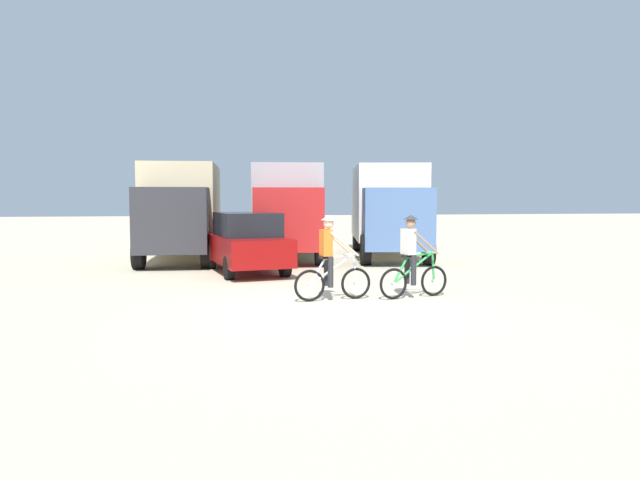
% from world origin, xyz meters
% --- Properties ---
extents(ground_plane, '(120.00, 120.00, 0.00)m').
position_xyz_m(ground_plane, '(0.00, 0.00, 0.00)').
color(ground_plane, beige).
extents(box_truck_tan_camper, '(2.72, 6.86, 3.35)m').
position_xyz_m(box_truck_tan_camper, '(-3.52, 10.05, 1.87)').
color(box_truck_tan_camper, '#CCB78E').
rests_on(box_truck_tan_camper, ground).
extents(box_truck_grey_hauler, '(3.01, 6.95, 3.35)m').
position_xyz_m(box_truck_grey_hauler, '(0.20, 10.15, 1.87)').
color(box_truck_grey_hauler, '#9E9EA3').
rests_on(box_truck_grey_hauler, ground).
extents(box_truck_white_box, '(3.51, 7.06, 3.35)m').
position_xyz_m(box_truck_white_box, '(3.92, 9.71, 1.87)').
color(box_truck_white_box, white).
rests_on(box_truck_white_box, ground).
extents(sedan_parked, '(2.50, 4.45, 1.76)m').
position_xyz_m(sedan_parked, '(-1.49, 5.96, 0.88)').
color(sedan_parked, maroon).
rests_on(sedan_parked, ground).
extents(cyclist_orange_shirt, '(1.72, 0.53, 1.82)m').
position_xyz_m(cyclist_orange_shirt, '(0.03, 1.01, 0.85)').
color(cyclist_orange_shirt, black).
rests_on(cyclist_orange_shirt, ground).
extents(cyclist_cowboy_hat, '(1.69, 0.62, 1.82)m').
position_xyz_m(cyclist_cowboy_hat, '(1.85, 1.01, 0.85)').
color(cyclist_cowboy_hat, black).
rests_on(cyclist_cowboy_hat, ground).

